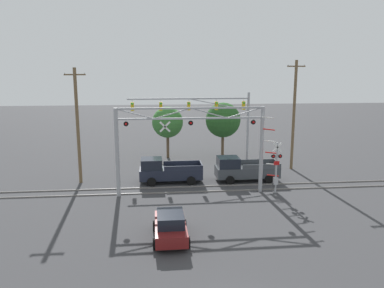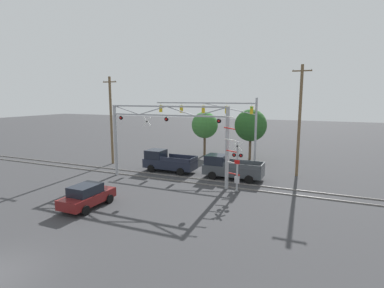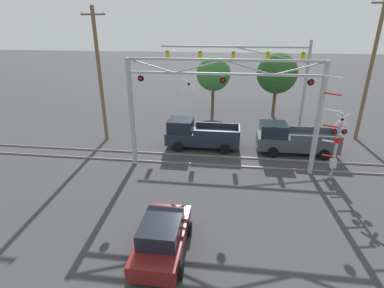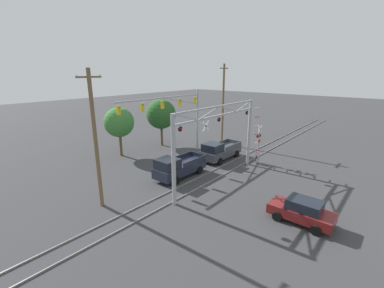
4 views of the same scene
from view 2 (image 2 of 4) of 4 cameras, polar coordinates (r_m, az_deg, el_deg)
name	(u,v)px [view 2 (image 2 of 4)]	position (r m, az deg, el deg)	size (l,w,h in m)	color
rail_track_near	(169,180)	(28.63, -4.47, -6.80)	(80.00, 0.08, 0.10)	gray
rail_track_far	(175,176)	(29.85, -3.17, -6.13)	(80.00, 0.08, 0.10)	gray
crossing_gantry	(167,135)	(27.53, -4.87, 1.81)	(11.87, 0.32, 7.04)	#9EA0A5
crossing_signal_mast	(236,166)	(24.84, 8.39, -4.17)	(1.76, 0.35, 6.33)	#9EA0A5
traffic_signal_span	(225,118)	(33.33, 6.33, 4.98)	(12.13, 0.39, 7.74)	#9EA0A5
pickup_truck_lead	(167,162)	(31.84, -4.74, -3.35)	(5.54, 2.33, 2.21)	#1E2333
pickup_truck_following	(230,168)	(29.16, 7.20, -4.53)	(5.68, 2.33, 2.21)	#3D4247
sedan_waiting	(87,196)	(22.84, -19.35, -9.31)	(2.08, 4.13, 1.67)	maroon
utility_pole_left	(111,120)	(36.08, -15.15, 4.49)	(1.80, 0.28, 10.11)	brown
utility_pole_right	(299,120)	(31.02, 19.80, 4.31)	(1.80, 0.28, 10.87)	brown
background_tree_beyond_span	(205,125)	(40.07, 2.44, 3.61)	(3.52, 3.52, 5.87)	brown
background_tree_far_left_verge	(251,125)	(37.76, 11.11, 3.50)	(3.97, 3.97, 6.34)	brown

